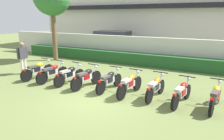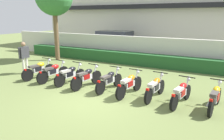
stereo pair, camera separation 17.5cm
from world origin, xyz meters
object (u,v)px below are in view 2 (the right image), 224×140
(parked_car, at_px, (116,43))
(motorcycle_in_row_4, at_px, (109,80))
(inspector_person, at_px, (24,55))
(motorcycle_in_row_3, at_px, (87,77))
(motorcycle_in_row_2, at_px, (70,74))
(motorcycle_in_row_7, at_px, (181,93))
(motorcycle_in_row_8, at_px, (215,97))
(motorcycle_in_row_1, at_px, (53,72))
(motorcycle_in_row_6, at_px, (155,88))
(motorcycle_in_row_0, at_px, (39,69))
(motorcycle_in_row_5, at_px, (129,84))

(parked_car, xyz_separation_m, motorcycle_in_row_4, (3.92, -8.10, -0.50))
(inspector_person, bearing_deg, motorcycle_in_row_3, -4.44)
(motorcycle_in_row_2, height_order, motorcycle_in_row_7, motorcycle_in_row_2)
(motorcycle_in_row_8, bearing_deg, motorcycle_in_row_1, 96.73)
(motorcycle_in_row_6, height_order, motorcycle_in_row_7, motorcycle_in_row_6)
(motorcycle_in_row_4, xyz_separation_m, motorcycle_in_row_7, (2.98, -0.13, -0.00))
(motorcycle_in_row_0, distance_m, motorcycle_in_row_5, 5.00)
(motorcycle_in_row_4, xyz_separation_m, motorcycle_in_row_8, (4.06, -0.03, 0.00))
(parked_car, distance_m, motorcycle_in_row_6, 10.04)
(parked_car, xyz_separation_m, motorcycle_in_row_6, (5.91, -8.10, -0.50))
(motorcycle_in_row_2, height_order, motorcycle_in_row_4, motorcycle_in_row_2)
(motorcycle_in_row_5, height_order, motorcycle_in_row_7, motorcycle_in_row_5)
(motorcycle_in_row_2, height_order, motorcycle_in_row_3, motorcycle_in_row_3)
(motorcycle_in_row_3, xyz_separation_m, motorcycle_in_row_6, (3.06, 0.14, -0.01))
(motorcycle_in_row_5, bearing_deg, motorcycle_in_row_2, 94.84)
(motorcycle_in_row_5, xyz_separation_m, inspector_person, (-6.35, 0.32, 0.58))
(motorcycle_in_row_4, bearing_deg, motorcycle_in_row_0, 96.26)
(motorcycle_in_row_2, bearing_deg, motorcycle_in_row_6, -81.27)
(motorcycle_in_row_2, xyz_separation_m, motorcycle_in_row_5, (3.03, -0.05, 0.01))
(motorcycle_in_row_3, distance_m, motorcycle_in_row_4, 1.08)
(motorcycle_in_row_5, distance_m, motorcycle_in_row_6, 1.02)
(motorcycle_in_row_7, bearing_deg, motorcycle_in_row_4, 96.09)
(motorcycle_in_row_2, relative_size, motorcycle_in_row_8, 1.00)
(motorcycle_in_row_2, relative_size, motorcycle_in_row_7, 1.01)
(parked_car, relative_size, motorcycle_in_row_8, 2.44)
(motorcycle_in_row_3, xyz_separation_m, inspector_person, (-4.31, 0.33, 0.58))
(motorcycle_in_row_4, bearing_deg, motorcycle_in_row_5, -91.91)
(motorcycle_in_row_1, relative_size, motorcycle_in_row_8, 1.00)
(motorcycle_in_row_3, distance_m, motorcycle_in_row_5, 2.05)
(motorcycle_in_row_3, distance_m, motorcycle_in_row_8, 5.13)
(parked_car, height_order, motorcycle_in_row_6, parked_car)
(motorcycle_in_row_2, distance_m, inspector_person, 3.39)
(motorcycle_in_row_6, bearing_deg, motorcycle_in_row_8, -86.89)
(motorcycle_in_row_7, bearing_deg, motorcycle_in_row_8, -76.28)
(motorcycle_in_row_0, bearing_deg, inspector_person, 83.36)
(motorcycle_in_row_0, xyz_separation_m, motorcycle_in_row_1, (1.00, -0.04, 0.00))
(parked_car, xyz_separation_m, motorcycle_in_row_0, (-0.10, -8.21, -0.49))
(motorcycle_in_row_1, height_order, motorcycle_in_row_7, motorcycle_in_row_1)
(motorcycle_in_row_6, bearing_deg, motorcycle_in_row_7, -93.60)
(motorcycle_in_row_6, relative_size, motorcycle_in_row_7, 1.00)
(motorcycle_in_row_0, height_order, motorcycle_in_row_7, motorcycle_in_row_0)
(motorcycle_in_row_0, distance_m, motorcycle_in_row_8, 8.08)
(motorcycle_in_row_4, distance_m, motorcycle_in_row_5, 0.99)
(motorcycle_in_row_2, xyz_separation_m, inspector_person, (-3.33, 0.27, 0.59))
(motorcycle_in_row_7, height_order, motorcycle_in_row_8, motorcycle_in_row_8)
(motorcycle_in_row_2, xyz_separation_m, motorcycle_in_row_8, (6.11, 0.04, 0.00))
(motorcycle_in_row_0, bearing_deg, motorcycle_in_row_8, -83.39)
(motorcycle_in_row_2, distance_m, motorcycle_in_row_4, 2.05)
(motorcycle_in_row_6, bearing_deg, motorcycle_in_row_5, 100.99)
(parked_car, xyz_separation_m, inspector_person, (-1.45, -7.90, 0.09))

